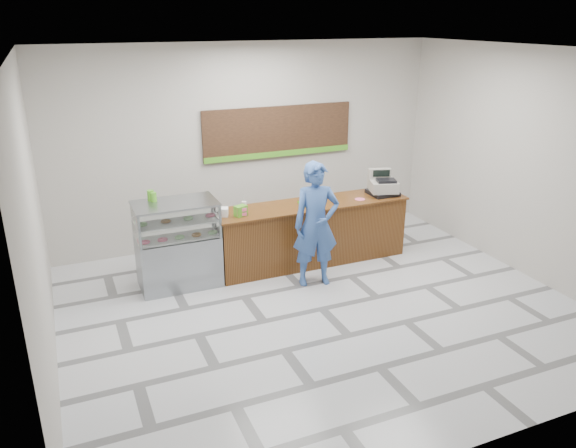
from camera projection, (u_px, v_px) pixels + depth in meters
name	position (u px, v px, depth m)	size (l,w,h in m)	color
floor	(322.00, 309.00, 7.93)	(7.00, 7.00, 0.00)	#BCBCC1
back_wall	(249.00, 145.00, 9.91)	(7.00, 7.00, 0.00)	#B5AFA6
ceiling	(328.00, 51.00, 6.71)	(7.00, 7.00, 0.00)	silver
sales_counter	(311.00, 233.00, 9.29)	(3.26, 0.76, 1.03)	brown
display_case	(178.00, 244.00, 8.42)	(1.22, 0.72, 1.33)	gray
menu_board	(279.00, 132.00, 10.01)	(2.80, 0.06, 0.90)	black
cash_register	(383.00, 185.00, 9.51)	(0.56, 0.58, 0.42)	black
card_terminal	(383.00, 196.00, 9.40)	(0.09, 0.17, 0.04)	black
serving_tray	(310.00, 203.00, 9.08)	(0.39, 0.30, 0.02)	#29AF00
napkin_box	(223.00, 212.00, 8.51)	(0.15, 0.15, 0.13)	white
straw_cup	(244.00, 205.00, 8.84)	(0.08, 0.08, 0.12)	silver
promo_box	(241.00, 211.00, 8.51)	(0.18, 0.12, 0.16)	#4C9E22
donut_decal	(360.00, 199.00, 9.31)	(0.17, 0.17, 0.00)	#EF5E85
green_cup_left	(154.00, 197.00, 8.21)	(0.09, 0.09, 0.14)	#4C9E22
green_cup_right	(151.00, 195.00, 8.25)	(0.10, 0.10, 0.16)	#4C9E22
customer	(316.00, 225.00, 8.39)	(0.70, 0.46, 1.91)	#365BA2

